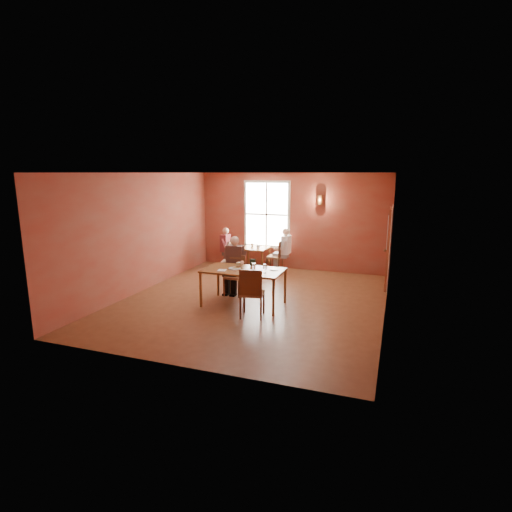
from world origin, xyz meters
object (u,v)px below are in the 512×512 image
(chair_empty, at_px, (252,292))
(chair_diner_white, at_px, (275,256))
(main_table, at_px, (244,287))
(diner_maroon, at_px, (235,249))
(second_table, at_px, (255,259))
(chair_diner_maroon, at_px, (236,255))
(diner_white, at_px, (276,251))
(chair_diner_main, at_px, (234,276))
(diner_main, at_px, (234,268))

(chair_empty, xyz_separation_m, chair_diner_white, (-0.71, 3.95, -0.05))
(main_table, distance_m, diner_maroon, 3.69)
(main_table, height_order, second_table, main_table)
(chair_diner_maroon, distance_m, diner_maroon, 0.20)
(diner_maroon, bearing_deg, chair_empty, 27.28)
(chair_empty, relative_size, chair_diner_maroon, 1.23)
(chair_diner_white, height_order, diner_white, diner_white)
(chair_diner_white, xyz_separation_m, diner_white, (0.03, 0.00, 0.17))
(chair_diner_maroon, relative_size, diner_maroon, 0.69)
(second_table, xyz_separation_m, chair_diner_maroon, (-0.65, 0.00, 0.08))
(main_table, height_order, chair_diner_main, chair_diner_main)
(main_table, xyz_separation_m, chair_diner_maroon, (-1.56, 3.32, 0.01))
(chair_diner_main, height_order, diner_main, diner_main)
(main_table, relative_size, diner_maroon, 1.43)
(chair_diner_main, xyz_separation_m, second_table, (-0.41, 2.67, -0.14))
(chair_diner_main, relative_size, chair_diner_white, 1.02)
(diner_main, height_order, chair_empty, diner_main)
(chair_diner_white, distance_m, diner_maroon, 1.34)
(chair_empty, height_order, chair_diner_white, chair_empty)
(main_table, height_order, chair_empty, chair_empty)
(diner_main, relative_size, diner_white, 1.07)
(diner_white, relative_size, chair_diner_maroon, 1.49)
(main_table, xyz_separation_m, chair_diner_main, (-0.50, 0.65, 0.07))
(diner_main, bearing_deg, chair_empty, 127.07)
(main_table, bearing_deg, diner_main, 128.88)
(chair_diner_main, xyz_separation_m, chair_diner_white, (0.24, 2.67, -0.01))
(chair_diner_white, bearing_deg, chair_empty, -169.83)
(main_table, distance_m, chair_diner_maroon, 3.67)
(second_table, xyz_separation_m, diner_white, (0.68, 0.00, 0.30))
(second_table, relative_size, chair_diner_white, 0.83)
(chair_empty, relative_size, diner_white, 0.82)
(diner_white, xyz_separation_m, diner_maroon, (-1.36, 0.00, -0.02))
(chair_diner_main, height_order, second_table, chair_diner_main)
(chair_diner_main, bearing_deg, chair_diner_maroon, -68.30)
(second_table, height_order, chair_diner_white, chair_diner_white)
(chair_empty, distance_m, chair_diner_white, 4.02)
(chair_diner_main, relative_size, second_table, 1.23)
(chair_diner_main, xyz_separation_m, chair_diner_maroon, (-1.06, 2.67, -0.06))
(chair_diner_maroon, bearing_deg, diner_main, 21.48)
(diner_main, bearing_deg, diner_white, -95.64)
(chair_empty, bearing_deg, diner_white, 89.16)
(chair_empty, xyz_separation_m, diner_white, (-0.68, 3.95, 0.11))
(chair_diner_maroon, height_order, diner_maroon, diner_maroon)
(diner_maroon, bearing_deg, diner_main, 22.03)
(chair_diner_white, bearing_deg, chair_diner_maroon, 90.00)
(diner_maroon, bearing_deg, chair_diner_white, 90.00)
(second_table, bearing_deg, main_table, -74.63)
(diner_white, bearing_deg, chair_diner_main, 174.30)
(chair_diner_white, distance_m, chair_diner_maroon, 1.30)
(main_table, relative_size, diner_white, 1.39)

